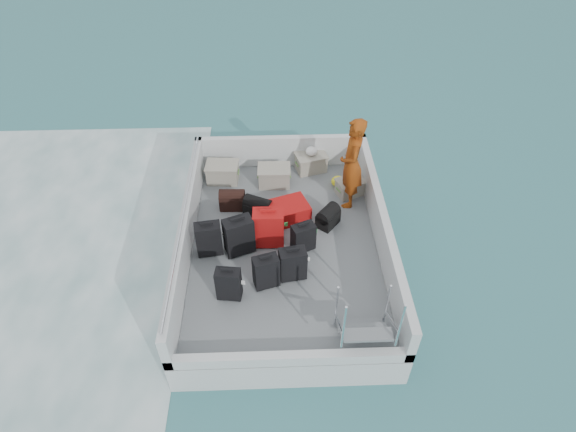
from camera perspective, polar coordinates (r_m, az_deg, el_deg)
The scene contains 23 objects.
ground at distance 9.24m, azimuth -0.41°, elevation -5.89°, with size 160.00×160.00×0.00m, color #1B615F.
wake_foam at distance 10.34m, azimuth -28.22°, elevation -5.91°, with size 10.00×10.00×0.00m, color white.
ferry_hull at distance 9.02m, azimuth -0.42°, elevation -4.62°, with size 3.60×5.00×0.60m, color silver.
deck at distance 8.79m, azimuth -0.43°, elevation -3.24°, with size 3.30×4.70×0.02m, color slate.
deck_fittings at distance 8.31m, azimuth 2.02°, elevation -2.91°, with size 3.60×5.00×0.90m.
suitcase_0 at distance 7.79m, azimuth -7.04°, elevation -8.06°, with size 0.39×0.22×0.61m, color black.
suitcase_1 at distance 8.49m, azimuth -9.36°, elevation -2.75°, with size 0.44×0.25×0.66m, color black.
suitcase_3 at distance 7.90m, azimuth -2.60°, elevation -6.66°, with size 0.41×0.24×0.63m, color black.
suitcase_4 at distance 8.43m, azimuth -5.83°, elevation -2.41°, with size 0.50×0.30×0.73m, color black.
suitcase_5 at distance 8.53m, azimuth -2.32°, elevation -1.46°, with size 0.54×0.32×0.74m, color #B30D12.
suitcase_6 at distance 8.01m, azimuth 0.56°, elevation -5.75°, with size 0.44×0.26×0.61m, color black.
suitcase_7 at distance 8.48m, azimuth 1.81°, elevation -2.60°, with size 0.40×0.23×0.57m, color black.
suitcase_8 at distance 9.15m, azimuth -0.30°, elevation 0.50°, with size 0.56×0.85×0.34m, color #B30D12.
duffel_0 at distance 9.46m, azimuth -6.60°, elevation 1.79°, with size 0.49×0.30×0.32m, color black, non-canonical shape.
duffel_1 at distance 9.25m, azimuth -3.60°, elevation 0.89°, with size 0.51×0.30×0.32m, color black, non-canonical shape.
duffel_2 at distance 9.06m, azimuth 4.76°, elevation -0.25°, with size 0.43×0.30×0.32m, color black, non-canonical shape.
crate_0 at distance 10.15m, azimuth -7.75°, elevation 5.08°, with size 0.63×0.43×0.38m, color #9B9787.
crate_1 at distance 9.96m, azimuth -1.65°, elevation 4.70°, with size 0.63×0.43×0.38m, color #9B9787.
crate_2 at distance 10.37m, azimuth 2.73°, elevation 6.31°, with size 0.60×0.42×0.36m, color #9B9787.
crate_3 at distance 9.81m, azimuth 7.37°, elevation 3.36°, with size 0.52×0.36×0.31m, color #9B9787.
yellow_bag at distance 10.01m, azimuth 5.94°, elevation 4.11°, with size 0.28×0.26×0.22m, color yellow.
white_bag at distance 10.21m, azimuth 2.78°, elevation 7.55°, with size 0.24×0.24×0.18m, color white.
passenger at distance 9.13m, azimuth 7.55°, elevation 6.17°, with size 0.69×0.44×1.87m, color #C44F12.
Camera 1 is at (-0.16, -6.16, 6.88)m, focal length 30.00 mm.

